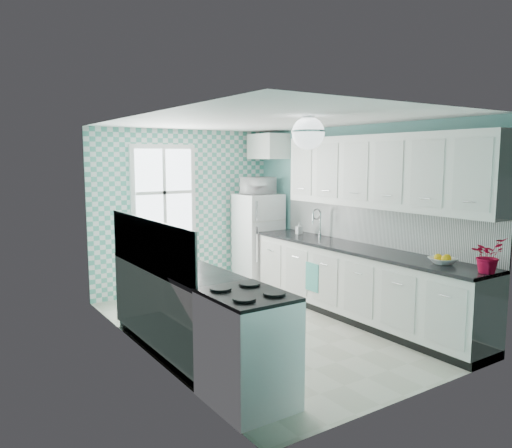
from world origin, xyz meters
TOP-DOWN VIEW (x-y plane):
  - floor at (0.00, 0.00)m, footprint 3.00×4.40m
  - ceiling at (0.00, 0.00)m, footprint 3.00×4.40m
  - wall_back at (0.00, 2.21)m, footprint 3.00×0.02m
  - wall_front at (0.00, -2.21)m, footprint 3.00×0.02m
  - wall_left at (-1.51, 0.00)m, footprint 0.02×4.40m
  - wall_right at (1.51, 0.00)m, footprint 0.02×4.40m
  - accent_wall at (0.00, 2.19)m, footprint 3.00×0.01m
  - window at (-0.35, 2.16)m, footprint 1.04×0.05m
  - backsplash_right at (1.49, -0.40)m, footprint 0.02×3.60m
  - backsplash_left at (-1.49, -0.07)m, footprint 0.02×2.15m
  - upper_cabinets_right at (1.33, -0.60)m, footprint 0.33×3.20m
  - upper_cabinet_fridge at (1.30, 1.83)m, footprint 0.40×0.74m
  - ceiling_light at (0.00, -0.80)m, footprint 0.34×0.34m
  - base_cabinets_right at (1.20, -0.40)m, footprint 0.60×3.60m
  - countertop_right at (1.19, -0.40)m, footprint 0.63×3.60m
  - base_cabinets_left at (-1.20, -0.07)m, footprint 0.60×2.15m
  - countertop_left at (-1.19, -0.07)m, footprint 0.63×2.15m
  - fridge at (1.11, 1.77)m, footprint 0.65×0.65m
  - stove at (-1.20, -1.49)m, footprint 0.63×0.78m
  - sink at (1.20, 0.55)m, footprint 0.46×0.39m
  - rug at (-0.00, 0.88)m, footprint 0.72×1.02m
  - dish_towel at (0.89, 0.15)m, footprint 0.11×0.24m
  - fruit_bowl at (1.20, -1.63)m, footprint 0.34×0.34m
  - potted_plant at (1.20, -2.13)m, footprint 0.32×0.28m
  - soap_bottle at (1.25, 0.89)m, footprint 0.09×0.09m
  - microwave at (1.11, 1.77)m, footprint 0.51×0.36m

SIDE VIEW (x-z plane):
  - floor at x=0.00m, z-range -0.02..0.00m
  - rug at x=0.00m, z-range 0.00..0.02m
  - base_cabinets_right at x=1.20m, z-range 0.00..0.90m
  - base_cabinets_left at x=-1.20m, z-range 0.00..0.90m
  - dish_towel at x=0.89m, z-range 0.29..0.67m
  - stove at x=-1.20m, z-range 0.02..0.96m
  - fridge at x=1.11m, z-range 0.00..1.49m
  - countertop_right at x=1.19m, z-range 0.90..0.94m
  - countertop_left at x=-1.19m, z-range 0.90..0.94m
  - sink at x=1.20m, z-range 0.67..1.20m
  - fruit_bowl at x=1.20m, z-range 0.94..1.01m
  - soap_bottle at x=1.25m, z-range 0.94..1.12m
  - potted_plant at x=1.20m, z-range 0.94..1.29m
  - backsplash_right at x=1.49m, z-range 0.94..1.45m
  - backsplash_left at x=-1.49m, z-range 0.94..1.45m
  - wall_back at x=0.00m, z-range 0.00..2.50m
  - wall_front at x=0.00m, z-range 0.00..2.50m
  - wall_left at x=-1.51m, z-range 0.00..2.50m
  - wall_right at x=1.51m, z-range 0.00..2.50m
  - accent_wall at x=0.00m, z-range 0.00..2.50m
  - window at x=-0.35m, z-range 0.83..2.27m
  - microwave at x=1.11m, z-range 1.49..1.77m
  - upper_cabinets_right at x=1.33m, z-range 1.45..2.35m
  - upper_cabinet_fridge at x=1.30m, z-range 2.05..2.45m
  - ceiling_light at x=0.00m, z-range 2.15..2.50m
  - ceiling at x=0.00m, z-range 2.50..2.52m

